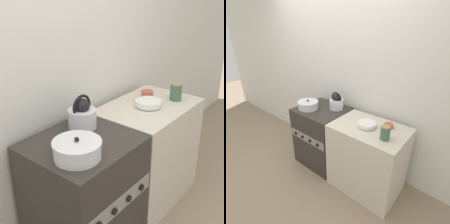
# 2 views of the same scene
# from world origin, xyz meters

# --- Properties ---
(ground_plane) EXTENTS (12.00, 12.00, 0.00)m
(ground_plane) POSITION_xyz_m (0.00, 0.00, 0.00)
(ground_plane) COLOR gray
(wall_back) EXTENTS (7.00, 0.06, 2.50)m
(wall_back) POSITION_xyz_m (0.00, 0.68, 1.25)
(wall_back) COLOR silver
(wall_back) RESTS_ON ground_plane
(stove) EXTENTS (0.67, 0.64, 0.87)m
(stove) POSITION_xyz_m (0.00, 0.31, 0.44)
(stove) COLOR #332D28
(stove) RESTS_ON ground_plane
(counter) EXTENTS (0.84, 0.59, 0.88)m
(counter) POSITION_xyz_m (0.77, 0.29, 0.44)
(counter) COLOR beige
(counter) RESTS_ON ground_plane
(kettle) EXTENTS (0.24, 0.19, 0.24)m
(kettle) POSITION_xyz_m (0.15, 0.44, 0.96)
(kettle) COLOR silver
(kettle) RESTS_ON stove
(cooking_pot) EXTENTS (0.29, 0.29, 0.13)m
(cooking_pot) POSITION_xyz_m (-0.15, 0.20, 0.93)
(cooking_pot) COLOR silver
(cooking_pot) RESTS_ON stove
(enamel_bowl) EXTENTS (0.21, 0.21, 0.05)m
(enamel_bowl) POSITION_xyz_m (0.74, 0.28, 0.90)
(enamel_bowl) COLOR white
(enamel_bowl) RESTS_ON counter
(small_ceramic_bowl) EXTENTS (0.10, 0.10, 0.05)m
(small_ceramic_bowl) POSITION_xyz_m (0.94, 0.42, 0.90)
(small_ceramic_bowl) COLOR #B75147
(small_ceramic_bowl) RESTS_ON counter
(storage_jar) EXTENTS (0.10, 0.10, 0.14)m
(storage_jar) POSITION_xyz_m (1.00, 0.18, 0.95)
(storage_jar) COLOR #3F664C
(storage_jar) RESTS_ON counter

